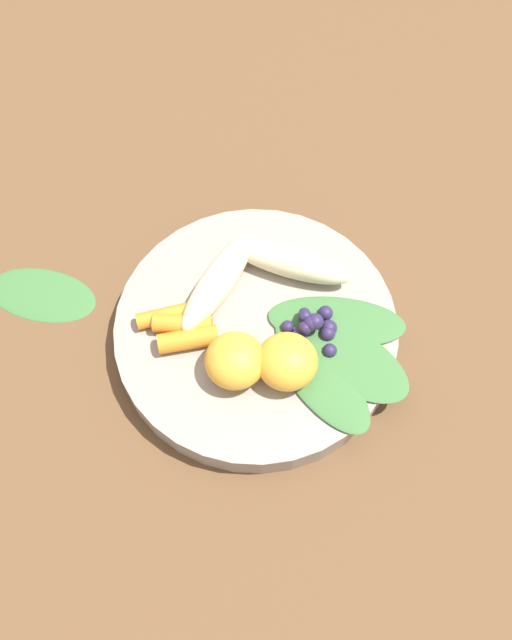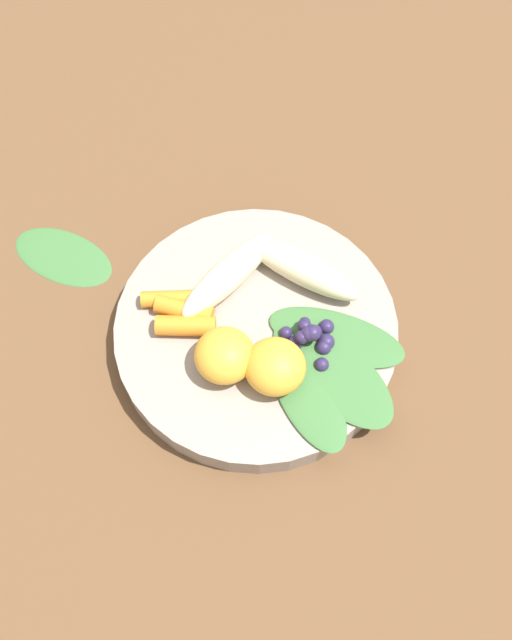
{
  "view_description": "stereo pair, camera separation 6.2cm",
  "coord_description": "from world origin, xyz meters",
  "px_view_note": "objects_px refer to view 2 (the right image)",
  "views": [
    {
      "loc": [
        0.17,
        0.23,
        0.59
      ],
      "look_at": [
        0.0,
        0.0,
        0.04
      ],
      "focal_mm": 40.04,
      "sensor_mm": 36.0,
      "label": 1
    },
    {
      "loc": [
        0.12,
        0.26,
        0.59
      ],
      "look_at": [
        0.0,
        0.0,
        0.04
      ],
      "focal_mm": 40.04,
      "sensor_mm": 36.0,
      "label": 2
    }
  ],
  "objects_px": {
    "bowl": "(256,332)",
    "banana_peeled_right": "(301,268)",
    "orange_segment_near": "(275,367)",
    "kale_leaf_stray": "(63,255)",
    "banana_peeled_left": "(228,275)"
  },
  "relations": [
    {
      "from": "bowl",
      "to": "orange_segment_near",
      "type": "xyz_separation_m",
      "value": [
        0.01,
        0.05,
        0.03
      ]
    },
    {
      "from": "orange_segment_near",
      "to": "kale_leaf_stray",
      "type": "relative_size",
      "value": 0.49
    },
    {
      "from": "banana_peeled_left",
      "to": "orange_segment_near",
      "type": "height_order",
      "value": "orange_segment_near"
    },
    {
      "from": "banana_peeled_right",
      "to": "kale_leaf_stray",
      "type": "height_order",
      "value": "banana_peeled_right"
    },
    {
      "from": "banana_peeled_right",
      "to": "orange_segment_near",
      "type": "distance_m",
      "value": 0.1
    },
    {
      "from": "bowl",
      "to": "banana_peeled_left",
      "type": "bearing_deg",
      "value": -84.12
    },
    {
      "from": "banana_peeled_left",
      "to": "orange_segment_near",
      "type": "relative_size",
      "value": 2.23
    },
    {
      "from": "bowl",
      "to": "kale_leaf_stray",
      "type": "height_order",
      "value": "bowl"
    },
    {
      "from": "banana_peeled_right",
      "to": "kale_leaf_stray",
      "type": "relative_size",
      "value": 1.09
    },
    {
      "from": "bowl",
      "to": "banana_peeled_right",
      "type": "height_order",
      "value": "banana_peeled_right"
    },
    {
      "from": "orange_segment_near",
      "to": "kale_leaf_stray",
      "type": "xyz_separation_m",
      "value": [
        0.13,
        -0.21,
        -0.04
      ]
    },
    {
      "from": "banana_peeled_left",
      "to": "banana_peeled_right",
      "type": "relative_size",
      "value": 1.0
    },
    {
      "from": "banana_peeled_left",
      "to": "orange_segment_near",
      "type": "xyz_separation_m",
      "value": [
        -0.0,
        0.1,
        0.0
      ]
    },
    {
      "from": "banana_peeled_right",
      "to": "orange_segment_near",
      "type": "height_order",
      "value": "orange_segment_near"
    },
    {
      "from": "banana_peeled_left",
      "to": "banana_peeled_right",
      "type": "xyz_separation_m",
      "value": [
        -0.06,
        0.02,
        0.0
      ]
    }
  ]
}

